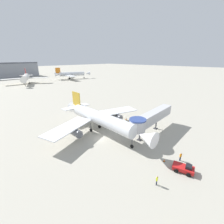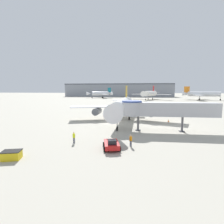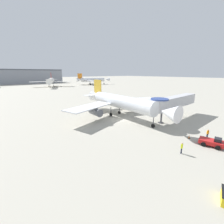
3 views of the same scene
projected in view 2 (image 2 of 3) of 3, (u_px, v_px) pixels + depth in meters
ground_plane at (112, 123)px, 45.63m from camera, size 800.00×800.00×0.00m
main_airplane at (123, 106)px, 47.72m from camera, size 31.73×31.62×9.90m
jet_bridge at (162, 109)px, 35.93m from camera, size 19.35×4.10×6.31m
pushback_tug_red at (112, 144)px, 25.29m from camera, size 3.01×4.10×1.62m
service_container_yellow at (12, 155)px, 21.67m from camera, size 2.57×2.13×1.10m
traffic_cone_starboard_wing at (169, 121)px, 46.61m from camera, size 0.48×0.48×0.79m
traffic_cone_near_nose at (116, 140)px, 29.13m from camera, size 0.41×0.41×0.68m
ground_crew_marshaller at (74, 137)px, 28.21m from camera, size 0.36×0.24×1.83m
ground_crew_wing_walker at (131, 140)px, 26.50m from camera, size 0.41×0.36×1.84m
background_jet_red_tail at (150, 94)px, 149.35m from camera, size 32.92×30.23×12.09m
background_jet_teal_tail at (101, 93)px, 178.72m from camera, size 26.06×27.86×10.63m
background_jet_orange_tail at (203, 94)px, 145.46m from camera, size 34.10×34.80×11.30m
terminal_building at (119, 90)px, 218.86m from camera, size 130.71×26.15×15.90m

